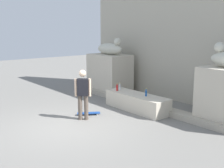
{
  "coord_description": "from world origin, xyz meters",
  "views": [
    {
      "loc": [
        7.25,
        -4.21,
        2.97
      ],
      "look_at": [
        -0.12,
        1.79,
        1.1
      ],
      "focal_mm": 45.07,
      "sensor_mm": 36.0,
      "label": 1
    }
  ],
  "objects": [
    {
      "name": "stair_step",
      "position": [
        0.0,
        3.36,
        0.1
      ],
      "size": [
        8.09,
        0.5,
        0.2
      ],
      "primitive_type": "cube",
      "color": "#A9A08F",
      "rests_on": "ground_plane"
    },
    {
      "name": "bottle_blue",
      "position": [
        0.44,
        2.9,
        0.72
      ],
      "size": [
        0.07,
        0.07,
        0.29
      ],
      "color": "#194C99",
      "rests_on": "ledge_block"
    },
    {
      "name": "bottle_red",
      "position": [
        -0.91,
        2.68,
        0.72
      ],
      "size": [
        0.08,
        0.08,
        0.29
      ],
      "color": "red",
      "rests_on": "ledge_block"
    },
    {
      "name": "ground_plane",
      "position": [
        0.0,
        0.0,
        0.0
      ],
      "size": [
        40.0,
        40.0,
        0.0
      ],
      "primitive_type": "plane",
      "color": "slate"
    },
    {
      "name": "bottle_clear",
      "position": [
        -1.0,
        2.9,
        0.71
      ],
      "size": [
        0.07,
        0.07,
        0.28
      ],
      "color": "silver",
      "rests_on": "ledge_block"
    },
    {
      "name": "skateboard",
      "position": [
        -0.61,
        1.13,
        0.06
      ],
      "size": [
        0.59,
        0.79,
        0.08
      ],
      "rotation": [
        0.0,
        0.0,
        1.02
      ],
      "color": "navy",
      "rests_on": "ground_plane"
    },
    {
      "name": "statue_reclining_left",
      "position": [
        -3.02,
        4.03,
        2.07
      ],
      "size": [
        1.61,
        0.6,
        0.78
      ],
      "rotation": [
        0.0,
        0.0,
        0.03
      ],
      "color": "beige",
      "rests_on": "pedestal_left"
    },
    {
      "name": "pedestal_left",
      "position": [
        -3.06,
        4.03,
        0.89
      ],
      "size": [
        1.97,
        1.3,
        1.79
      ],
      "primitive_type": "cube",
      "color": "beige",
      "rests_on": "ground_plane"
    },
    {
      "name": "ledge_block",
      "position": [
        0.0,
        2.87,
        0.3
      ],
      "size": [
        2.67,
        0.82,
        0.6
      ],
      "primitive_type": "cube",
      "color": "beige",
      "rests_on": "ground_plane"
    },
    {
      "name": "facade_wall",
      "position": [
        0.0,
        5.35,
        2.78
      ],
      "size": [
        10.22,
        0.6,
        5.56
      ],
      "primitive_type": "cube",
      "color": "#B4AD9A",
      "rests_on": "ground_plane"
    },
    {
      "name": "skater",
      "position": [
        -0.3,
        0.71,
        0.92
      ],
      "size": [
        0.38,
        0.44,
        1.67
      ],
      "rotation": [
        0.0,
        0.0,
        0.89
      ],
      "color": "brown",
      "rests_on": "ground_plane"
    }
  ]
}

